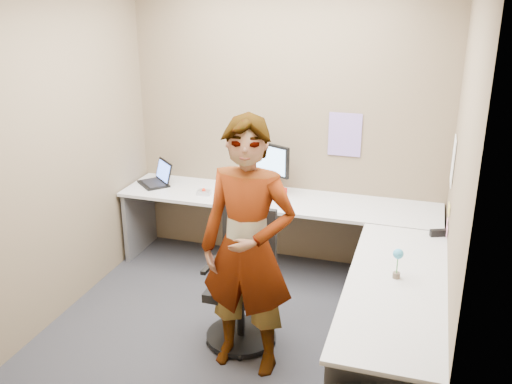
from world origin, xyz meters
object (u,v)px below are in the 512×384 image
(desk, at_px, (309,245))
(monitor, at_px, (270,162))
(office_chair, at_px, (243,289))
(person, at_px, (248,249))

(desk, xyz_separation_m, monitor, (-0.55, 0.72, 0.45))
(monitor, height_order, office_chair, monitor)
(person, bearing_deg, monitor, 103.18)
(desk, xyz_separation_m, office_chair, (-0.38, -0.56, -0.17))
(monitor, xyz_separation_m, office_chair, (0.17, -1.28, -0.62))
(office_chair, distance_m, person, 0.60)
(desk, height_order, office_chair, office_chair)
(desk, height_order, monitor, monitor)
(desk, distance_m, monitor, 1.01)
(desk, relative_size, office_chair, 2.95)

